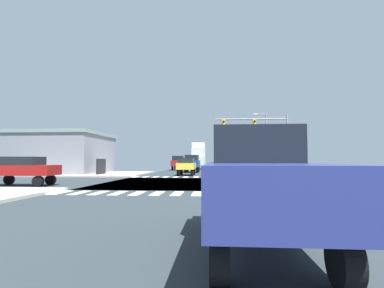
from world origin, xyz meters
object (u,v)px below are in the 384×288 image
object	(u,v)px
pickup_nearside_1	(179,162)
box_truck_middle_1	(198,155)
sedan_crossing_2	(186,165)
traffic_signal_mast	(258,131)
street_lamp	(264,137)
bank_building	(49,153)
sedan_outer_4	(23,168)
suv_trailing_1	(192,162)
pickup_queued_2	(259,179)

from	to	relation	value
pickup_nearside_1	box_truck_middle_1	bearing A→B (deg)	-117.74
sedan_crossing_2	box_truck_middle_1	bearing A→B (deg)	-90.00
traffic_signal_mast	street_lamp	size ratio (longest dim) A/B	0.91
traffic_signal_mast	box_truck_middle_1	bearing A→B (deg)	105.59
bank_building	box_truck_middle_1	size ratio (longest dim) A/B	2.14
traffic_signal_mast	sedan_crossing_2	xyz separation A→B (m)	(-7.28, 3.01, -3.38)
sedan_crossing_2	box_truck_middle_1	world-z (taller)	box_truck_middle_1
sedan_crossing_2	sedan_outer_4	bearing A→B (deg)	56.37
street_lamp	suv_trailing_1	bearing A→B (deg)	173.32
bank_building	pickup_queued_2	bearing A→B (deg)	-54.51
traffic_signal_mast	sedan_crossing_2	world-z (taller)	traffic_signal_mast
traffic_signal_mast	bank_building	world-z (taller)	traffic_signal_mast
traffic_signal_mast	box_truck_middle_1	xyz separation A→B (m)	(-7.28, 26.10, -1.93)
sedan_outer_4	box_truck_middle_1	bearing A→B (deg)	-14.09
traffic_signal_mast	sedan_crossing_2	distance (m)	8.57
pickup_nearside_1	sedan_crossing_2	distance (m)	17.64
bank_building	street_lamp	bearing A→B (deg)	7.09
pickup_queued_2	box_truck_middle_1	xyz separation A→B (m)	(-4.00, 49.89, 1.27)
pickup_queued_2	box_truck_middle_1	distance (m)	50.07
bank_building	sedan_crossing_2	xyz separation A→B (m)	(17.59, -3.47, -1.41)
sedan_crossing_2	pickup_queued_2	size ratio (longest dim) A/B	0.84
suv_trailing_1	traffic_signal_mast	bearing A→B (deg)	123.63
traffic_signal_mast	sedan_outer_4	xyz separation A→B (m)	(-16.59, -10.99, -3.38)
street_lamp	sedan_outer_4	world-z (taller)	street_lamp
traffic_signal_mast	pickup_queued_2	size ratio (longest dim) A/B	1.39
pickup_nearside_1	pickup_queued_2	distance (m)	44.74
street_lamp	pickup_nearside_1	world-z (taller)	street_lamp
suv_trailing_1	sedan_crossing_2	bearing A→B (deg)	90.00
sedan_crossing_2	sedan_outer_4	distance (m)	16.81
sedan_crossing_2	suv_trailing_1	size ratio (longest dim) A/B	0.93
street_lamp	suv_trailing_1	world-z (taller)	street_lamp
suv_trailing_1	bank_building	bearing A→B (deg)	14.23
street_lamp	sedan_outer_4	bearing A→B (deg)	-131.97
sedan_crossing_2	pickup_queued_2	bearing A→B (deg)	98.49
pickup_queued_2	box_truck_middle_1	size ratio (longest dim) A/B	0.71
box_truck_middle_1	sedan_crossing_2	bearing A→B (deg)	90.00
pickup_nearside_1	suv_trailing_1	xyz separation A→B (m)	(3.00, -9.45, 0.10)
sedan_crossing_2	suv_trailing_1	world-z (taller)	suv_trailing_1
pickup_nearside_1	pickup_queued_2	bearing A→B (deg)	99.00
bank_building	sedan_outer_4	bearing A→B (deg)	-64.64
bank_building	pickup_nearside_1	xyz separation A→B (m)	(14.59, 13.91, -1.24)
bank_building	box_truck_middle_1	world-z (taller)	bank_building
street_lamp	pickup_queued_2	bearing A→B (deg)	-99.16
sedan_crossing_2	suv_trailing_1	xyz separation A→B (m)	(0.00, 7.94, 0.28)
suv_trailing_1	sedan_outer_4	distance (m)	23.83
suv_trailing_1	pickup_queued_2	bearing A→B (deg)	96.57
pickup_nearside_1	suv_trailing_1	bearing A→B (deg)	107.62
box_truck_middle_1	pickup_queued_2	bearing A→B (deg)	94.58
street_lamp	pickup_nearside_1	distance (m)	16.64
traffic_signal_mast	pickup_nearside_1	bearing A→B (deg)	116.76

